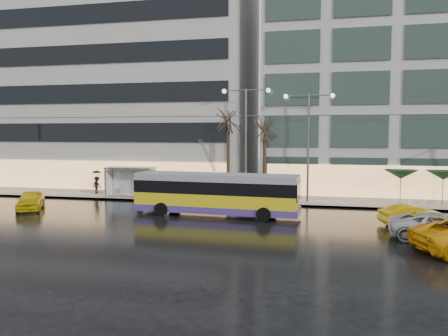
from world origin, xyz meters
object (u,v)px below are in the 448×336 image
(bus_shelter, at_px, (127,175))
(street_lamp_near, at_px, (246,128))
(taxi_a, at_px, (31,200))
(trolleybus, at_px, (216,195))

(bus_shelter, relative_size, street_lamp_near, 0.47)
(bus_shelter, distance_m, taxi_a, 8.38)
(trolleybus, xyz_separation_m, street_lamp_near, (0.96, 6.60, 4.59))
(taxi_a, bearing_deg, trolleybus, -25.99)
(bus_shelter, xyz_separation_m, taxi_a, (-4.44, -6.99, -1.26))
(trolleybus, height_order, taxi_a, trolleybus)
(bus_shelter, relative_size, taxi_a, 1.02)
(trolleybus, distance_m, street_lamp_near, 8.09)
(bus_shelter, bearing_deg, trolleybus, -34.52)
(street_lamp_near, bearing_deg, taxi_a, -154.39)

